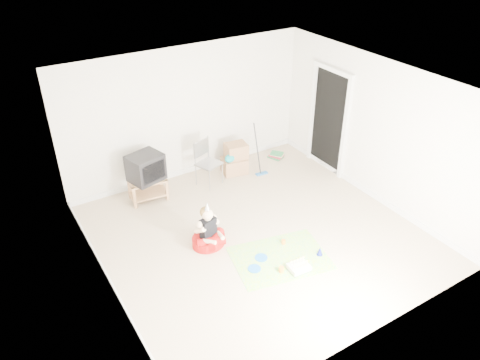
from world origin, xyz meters
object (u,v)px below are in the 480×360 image
tv_stand (148,187)px  folding_chair (209,164)px  birthday_cake (299,268)px  seated_woman (208,235)px  crt_tv (146,168)px  cardboard_boxes (235,159)px

tv_stand → folding_chair: 1.25m
tv_stand → birthday_cake: bearing=-68.7°
tv_stand → seated_woman: 1.80m
seated_woman → birthday_cake: bearing=-55.4°
tv_stand → crt_tv: (0.00, -0.00, 0.42)m
crt_tv → seated_woman: bearing=-95.4°
cardboard_boxes → seated_woman: (-1.58, -1.78, -0.12)m
folding_chair → cardboard_boxes: 0.70m
cardboard_boxes → birthday_cake: (-0.71, -3.04, -0.26)m
seated_woman → birthday_cake: size_ratio=2.49×
cardboard_boxes → birthday_cake: 3.14m
cardboard_boxes → crt_tv: bearing=-179.7°
folding_chair → seated_woman: bearing=-118.9°
seated_woman → tv_stand: bearing=100.0°
folding_chair → cardboard_boxes: folding_chair is taller
seated_woman → birthday_cake: seated_woman is taller
folding_chair → birthday_cake: size_ratio=2.80×
folding_chair → tv_stand: bearing=174.3°
birthday_cake → seated_woman: bearing=124.6°
crt_tv → folding_chair: crt_tv is taller
tv_stand → folding_chair: folding_chair is taller
tv_stand → cardboard_boxes: (1.89, 0.01, 0.05)m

